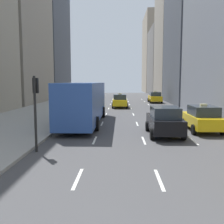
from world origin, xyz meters
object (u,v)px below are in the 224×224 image
Objects in this scene: taxi_lead at (155,97)px; taxi_third at (202,118)px; taxi_second at (120,101)px; sedan_black_near at (164,121)px; traffic_light_pole at (35,101)px; city_bus at (84,101)px.

taxi_lead is 24.39m from taxi_third.
taxi_second is 1.00× the size of sedan_black_near.
traffic_light_pole reaches higher than taxi_third.
city_bus is at bearing 141.27° from sedan_black_near.
sedan_black_near is 7.98m from traffic_light_pole.
sedan_black_near is at bearing -96.16° from taxi_lead.
traffic_light_pole is at bearing -100.26° from taxi_second.
taxi_second is 22.23m from traffic_light_pole.
taxi_lead is 1.22× the size of traffic_light_pole.
traffic_light_pole reaches higher than taxi_lead.
taxi_third is 3.19m from sedan_black_near.
sedan_black_near is 0.38× the size of city_bus.
city_bus is 3.22× the size of traffic_light_pole.
taxi_lead is at bearing 72.29° from traffic_light_pole.
taxi_second is 1.22× the size of traffic_light_pole.
taxi_third is 1.00× the size of sedan_black_near.
sedan_black_near is 1.22× the size of traffic_light_pole.
taxi_third is 1.22× the size of traffic_light_pole.
taxi_third is 11.14m from traffic_light_pole.
taxi_second is 0.38× the size of city_bus.
taxi_lead is 1.00× the size of sedan_black_near.
sedan_black_near is at bearing 30.57° from traffic_light_pole.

